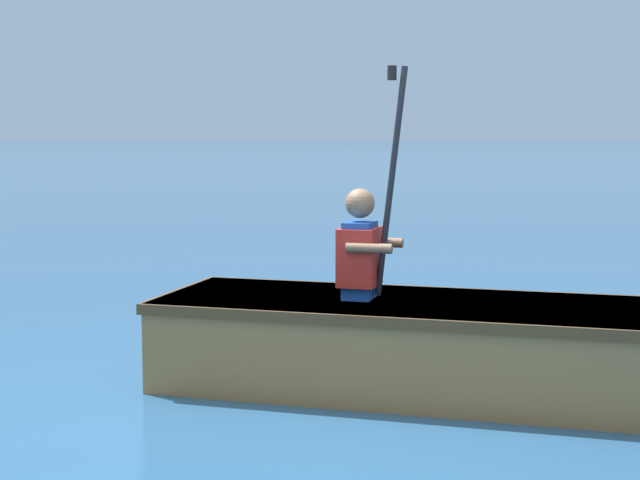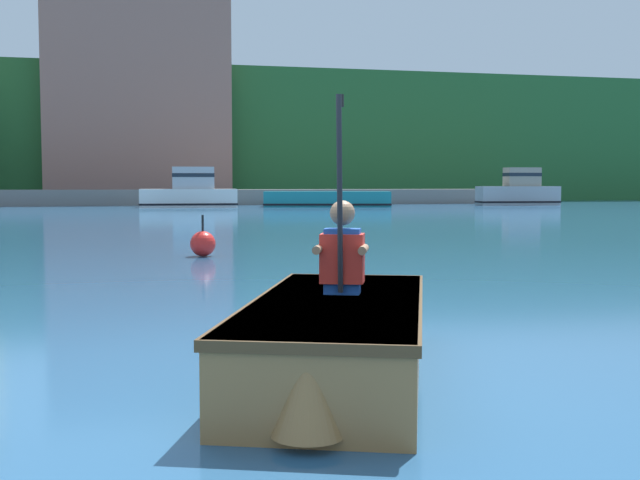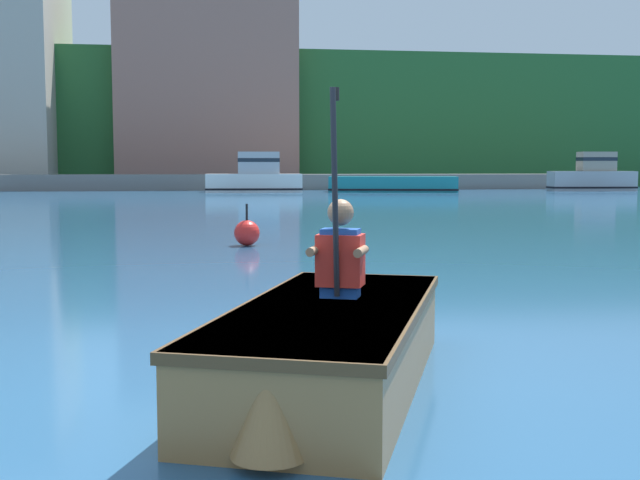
{
  "view_description": "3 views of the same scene",
  "coord_description": "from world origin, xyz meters",
  "px_view_note": "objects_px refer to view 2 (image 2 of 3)",
  "views": [
    {
      "loc": [
        -4.83,
        0.33,
        1.47
      ],
      "look_at": [
        0.61,
        -0.09,
        0.87
      ],
      "focal_mm": 55.0,
      "sensor_mm": 36.0,
      "label": 1
    },
    {
      "loc": [
        -0.69,
        -5.55,
        1.26
      ],
      "look_at": [
        0.61,
        -0.09,
        0.87
      ],
      "focal_mm": 45.0,
      "sensor_mm": 36.0,
      "label": 2
    },
    {
      "loc": [
        -0.13,
        -5.37,
        1.36
      ],
      "look_at": [
        0.61,
        -0.09,
        0.87
      ],
      "focal_mm": 45.0,
      "sensor_mm": 36.0,
      "label": 3
    }
  ],
  "objects_px": {
    "moored_boat_dock_west_end": "(519,191)",
    "rowboat_foreground": "(337,336)",
    "person_paddler": "(342,251)",
    "moored_boat_dock_center_far": "(327,200)",
    "moored_boat_dock_center_near": "(190,192)",
    "channel_buoy": "(203,244)"
  },
  "relations": [
    {
      "from": "moored_boat_dock_west_end",
      "to": "moored_boat_dock_center_near",
      "type": "bearing_deg",
      "value": 179.31
    },
    {
      "from": "moored_boat_dock_center_near",
      "to": "moored_boat_dock_west_end",
      "type": "bearing_deg",
      "value": -0.69
    },
    {
      "from": "moored_boat_dock_center_near",
      "to": "person_paddler",
      "type": "bearing_deg",
      "value": -92.59
    },
    {
      "from": "moored_boat_dock_west_end",
      "to": "moored_boat_dock_center_near",
      "type": "xyz_separation_m",
      "value": [
        -18.9,
        0.23,
        -0.02
      ]
    },
    {
      "from": "channel_buoy",
      "to": "rowboat_foreground",
      "type": "bearing_deg",
      "value": -89.59
    },
    {
      "from": "moored_boat_dock_center_near",
      "to": "channel_buoy",
      "type": "xyz_separation_m",
      "value": [
        -1.88,
        -28.98,
        -0.57
      ]
    },
    {
      "from": "moored_boat_dock_west_end",
      "to": "moored_boat_dock_center_far",
      "type": "height_order",
      "value": "moored_boat_dock_west_end"
    },
    {
      "from": "channel_buoy",
      "to": "moored_boat_dock_west_end",
      "type": "bearing_deg",
      "value": 54.15
    },
    {
      "from": "person_paddler",
      "to": "moored_boat_dock_west_end",
      "type": "bearing_deg",
      "value": 61.18
    },
    {
      "from": "moored_boat_dock_west_end",
      "to": "person_paddler",
      "type": "relative_size",
      "value": 3.67
    },
    {
      "from": "rowboat_foreground",
      "to": "moored_boat_dock_center_near",
      "type": "bearing_deg",
      "value": 87.27
    },
    {
      "from": "moored_boat_dock_center_near",
      "to": "moored_boat_dock_center_far",
      "type": "relative_size",
      "value": 0.73
    },
    {
      "from": "channel_buoy",
      "to": "moored_boat_dock_center_near",
      "type": "bearing_deg",
      "value": 86.29
    },
    {
      "from": "moored_boat_dock_center_far",
      "to": "channel_buoy",
      "type": "xyz_separation_m",
      "value": [
        -9.13,
        -28.05,
        -0.16
      ]
    },
    {
      "from": "moored_boat_dock_west_end",
      "to": "rowboat_foreground",
      "type": "height_order",
      "value": "moored_boat_dock_west_end"
    },
    {
      "from": "moored_boat_dock_center_near",
      "to": "moored_boat_dock_center_far",
      "type": "xyz_separation_m",
      "value": [
        7.25,
        -0.94,
        -0.41
      ]
    },
    {
      "from": "person_paddler",
      "to": "moored_boat_dock_center_far",
      "type": "bearing_deg",
      "value": 76.31
    },
    {
      "from": "moored_boat_dock_west_end",
      "to": "moored_boat_dock_center_far",
      "type": "relative_size",
      "value": 0.69
    },
    {
      "from": "moored_boat_dock_west_end",
      "to": "rowboat_foreground",
      "type": "bearing_deg",
      "value": -118.76
    },
    {
      "from": "rowboat_foreground",
      "to": "person_paddler",
      "type": "relative_size",
      "value": 2.31
    },
    {
      "from": "moored_boat_dock_west_end",
      "to": "person_paddler",
      "type": "distance_m",
      "value": 42.74
    },
    {
      "from": "rowboat_foreground",
      "to": "channel_buoy",
      "type": "distance_m",
      "value": 8.99
    }
  ]
}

